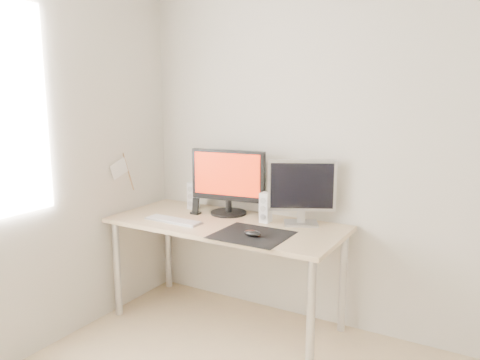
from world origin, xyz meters
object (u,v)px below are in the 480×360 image
at_px(mouse, 252,233).
at_px(keyboard, 173,220).
at_px(speaker_left, 193,196).
at_px(main_monitor, 228,180).
at_px(second_monitor, 302,189).
at_px(speaker_right, 266,208).
at_px(phone_dock, 196,209).
at_px(desk, 226,233).

bearing_deg(mouse, keyboard, 176.67).
bearing_deg(speaker_left, main_monitor, -1.46).
distance_m(second_monitor, keyboard, 0.89).
relative_size(mouse, speaker_right, 0.54).
bearing_deg(speaker_right, second_monitor, 16.81).
height_order(main_monitor, phone_dock, main_monitor).
height_order(desk, keyboard, keyboard).
bearing_deg(second_monitor, speaker_left, -179.54).
distance_m(mouse, speaker_right, 0.35).
height_order(mouse, speaker_left, speaker_left).
distance_m(main_monitor, second_monitor, 0.56).
height_order(speaker_left, speaker_right, same).
height_order(desk, second_monitor, second_monitor).
distance_m(mouse, phone_dock, 0.68).
distance_m(desk, main_monitor, 0.39).
xyz_separation_m(desk, speaker_left, (-0.41, 0.20, 0.18)).
distance_m(main_monitor, keyboard, 0.48).
xyz_separation_m(speaker_right, phone_dock, (-0.54, -0.06, -0.07)).
distance_m(mouse, desk, 0.39).
bearing_deg(mouse, speaker_right, 103.56).
relative_size(keyboard, phone_dock, 3.63).
bearing_deg(speaker_right, desk, -150.33).
distance_m(mouse, main_monitor, 0.61).
xyz_separation_m(mouse, desk, (-0.32, 0.20, -0.10)).
height_order(second_monitor, speaker_left, second_monitor).
bearing_deg(phone_dock, mouse, -24.29).
bearing_deg(main_monitor, phone_dock, -152.20).
xyz_separation_m(mouse, phone_dock, (-0.62, 0.28, 0.01)).
xyz_separation_m(desk, second_monitor, (0.46, 0.20, 0.32)).
distance_m(mouse, second_monitor, 0.48).
distance_m(desk, phone_dock, 0.33).
xyz_separation_m(main_monitor, second_monitor, (0.56, 0.01, -0.01)).
distance_m(keyboard, phone_dock, 0.24).
relative_size(second_monitor, speaker_left, 2.13).
bearing_deg(desk, speaker_left, 154.32).
bearing_deg(second_monitor, phone_dock, -170.74).
xyz_separation_m(second_monitor, phone_dock, (-0.77, -0.13, -0.21)).
relative_size(speaker_left, phone_dock, 1.75).
distance_m(second_monitor, phone_dock, 0.80).
height_order(main_monitor, speaker_right, main_monitor).
xyz_separation_m(second_monitor, speaker_left, (-0.87, -0.01, -0.14)).
bearing_deg(mouse, desk, 147.44).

